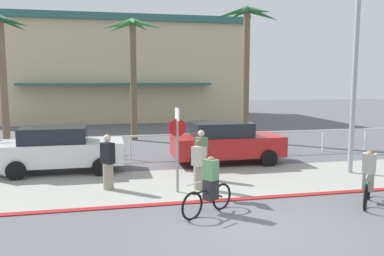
{
  "coord_description": "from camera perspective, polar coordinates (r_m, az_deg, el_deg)",
  "views": [
    {
      "loc": [
        -3.19,
        -8.25,
        3.44
      ],
      "look_at": [
        -0.11,
        6.0,
        1.6
      ],
      "focal_mm": 37.22,
      "sensor_mm": 36.0,
      "label": 1
    }
  ],
  "objects": [
    {
      "name": "building_backdrop",
      "position": [
        35.36,
        -10.95,
        8.09
      ],
      "size": [
        20.47,
        11.61,
        8.14
      ],
      "color": "beige",
      "rests_on": "ground"
    },
    {
      "name": "rail_fence",
      "position": [
        17.24,
        -1.4,
        -1.5
      ],
      "size": [
        26.99,
        0.08,
        1.04
      ],
      "color": "white",
      "rests_on": "ground"
    },
    {
      "name": "pedestrian_1",
      "position": [
        12.55,
        -11.96,
        -5.11
      ],
      "size": [
        0.46,
        0.47,
        1.73
      ],
      "color": "gray",
      "rests_on": "ground"
    },
    {
      "name": "streetlight_curb",
      "position": [
        15.11,
        22.91,
        9.79
      ],
      "size": [
        0.24,
        2.54,
        7.5
      ],
      "color": "#9EA0A5",
      "rests_on": "ground"
    },
    {
      "name": "stop_sign_bike_lane",
      "position": [
        11.81,
        -2.11,
        -1.41
      ],
      "size": [
        0.52,
        0.56,
        2.56
      ],
      "color": "gray",
      "rests_on": "ground"
    },
    {
      "name": "cyclist_black_1",
      "position": [
        10.23,
        2.52,
        -8.39
      ],
      "size": [
        1.56,
        1.04,
        1.5
      ],
      "color": "black",
      "rests_on": "ground"
    },
    {
      "name": "cyclist_teal_0",
      "position": [
        12.02,
        23.94,
        -6.64
      ],
      "size": [
        1.22,
        1.43,
        1.5
      ],
      "color": "black",
      "rests_on": "ground"
    },
    {
      "name": "pedestrian_0",
      "position": [
        13.49,
        1.31,
        -4.15
      ],
      "size": [
        0.48,
        0.44,
        1.7
      ],
      "color": "#384C7A",
      "rests_on": "ground"
    },
    {
      "name": "curb_paint",
      "position": [
        11.45,
        4.64,
        -10.25
      ],
      "size": [
        44.0,
        0.24,
        0.03
      ],
      "primitive_type": "cube",
      "color": "maroon",
      "rests_on": "ground"
    },
    {
      "name": "palm_tree_2",
      "position": [
        22.25,
        -8.49,
        11.42
      ],
      "size": [
        3.17,
        3.41,
        6.65
      ],
      "color": "brown",
      "rests_on": "ground"
    },
    {
      "name": "ground_plane",
      "position": [
        18.84,
        -2.25,
        -3.35
      ],
      "size": [
        80.0,
        80.0,
        0.0
      ],
      "primitive_type": "plane",
      "color": "#5B5B60"
    },
    {
      "name": "palm_tree_3",
      "position": [
        21.69,
        7.85,
        11.89
      ],
      "size": [
        3.64,
        2.92,
        7.19
      ],
      "color": "brown",
      "rests_on": "ground"
    },
    {
      "name": "sidewalk_strip",
      "position": [
        13.3,
        2.12,
        -7.77
      ],
      "size": [
        44.0,
        4.0,
        0.02
      ],
      "primitive_type": "cube",
      "color": "#9E9E93",
      "rests_on": "ground"
    },
    {
      "name": "car_red_2",
      "position": [
        16.06,
        4.89,
        -2.06
      ],
      "size": [
        4.4,
        2.02,
        1.69
      ],
      "color": "red",
      "rests_on": "ground"
    },
    {
      "name": "car_white_1",
      "position": [
        15.3,
        -18.36,
        -2.86
      ],
      "size": [
        4.4,
        2.02,
        1.69
      ],
      "color": "white",
      "rests_on": "ground"
    },
    {
      "name": "pedestrian_2",
      "position": [
        12.32,
        0.97,
        -5.55
      ],
      "size": [
        0.46,
        0.47,
        1.58
      ],
      "color": "gray",
      "rests_on": "ground"
    },
    {
      "name": "palm_tree_1",
      "position": [
        22.81,
        -25.67,
        10.28
      ],
      "size": [
        3.06,
        3.05,
        6.61
      ],
      "color": "#756047",
      "rests_on": "ground"
    }
  ]
}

